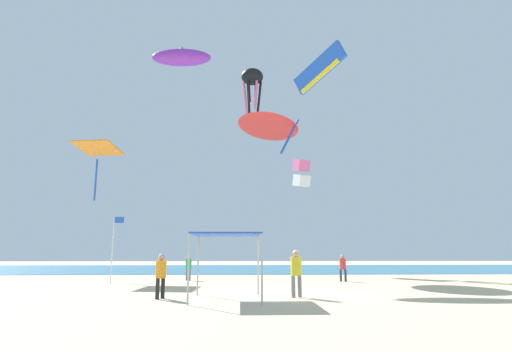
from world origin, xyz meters
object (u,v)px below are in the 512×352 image
at_px(person_central, 343,266).
at_px(person_rightmost, 296,269).
at_px(kite_parafoil_blue, 319,69).
at_px(banner_flag, 114,243).
at_px(kite_box_pink, 301,173).
at_px(person_far_shore, 161,272).
at_px(kite_diamond_orange, 98,151).
at_px(kite_octopus_black, 252,79).
at_px(canopy_tent, 227,237).
at_px(kite_delta_red, 269,122).
at_px(person_leftmost, 188,265).
at_px(kite_inflatable_purple, 181,57).

distance_m(person_central, person_rightmost, 9.26).
xyz_separation_m(person_rightmost, kite_parafoil_blue, (2.25, 5.07, 11.28)).
height_order(banner_flag, kite_box_pink, kite_box_pink).
distance_m(person_far_shore, banner_flag, 8.88).
xyz_separation_m(banner_flag, kite_diamond_orange, (-3.15, 5.04, 6.81)).
bearing_deg(kite_octopus_black, canopy_tent, 24.48).
bearing_deg(kite_octopus_black, person_rightmost, 31.32).
xyz_separation_m(kite_octopus_black, kite_delta_red, (1.07, -9.88, -7.99)).
distance_m(kite_octopus_black, kite_box_pink, 13.44).
distance_m(person_rightmost, kite_box_pink, 19.11).
distance_m(person_rightmost, kite_diamond_orange, 19.59).
xyz_separation_m(person_rightmost, kite_delta_red, (-0.15, 13.46, 10.73)).
height_order(kite_octopus_black, kite_diamond_orange, kite_octopus_black).
bearing_deg(kite_octopus_black, person_leftmost, 10.45).
bearing_deg(person_far_shore, kite_diamond_orange, 60.99).
height_order(person_far_shore, kite_parafoil_blue, kite_parafoil_blue).
xyz_separation_m(person_central, kite_octopus_black, (-5.24, 14.99, 18.88)).
relative_size(person_rightmost, kite_inflatable_purple, 0.37).
relative_size(kite_box_pink, kite_parafoil_blue, 0.86).
bearing_deg(canopy_tent, kite_box_pink, 72.23).
height_order(person_central, banner_flag, banner_flag).
xyz_separation_m(kite_inflatable_purple, kite_delta_red, (7.34, -1.84, -6.32)).
relative_size(person_rightmost, kite_box_pink, 0.74).
distance_m(canopy_tent, kite_octopus_black, 29.69).
xyz_separation_m(person_rightmost, kite_box_pink, (2.94, 17.37, 7.42)).
relative_size(person_far_shore, kite_octopus_black, 0.32).
xyz_separation_m(kite_inflatable_purple, kite_parafoil_blue, (9.75, -10.22, -5.77)).
bearing_deg(kite_delta_red, person_central, 173.22).
bearing_deg(kite_diamond_orange, person_rightmost, 145.22).
height_order(person_far_shore, kite_octopus_black, kite_octopus_black).
height_order(person_rightmost, person_far_shore, person_rightmost).
relative_size(banner_flag, kite_diamond_orange, 0.93).
height_order(person_leftmost, kite_box_pink, kite_box_pink).
xyz_separation_m(canopy_tent, banner_flag, (-6.93, 7.98, -0.10)).
bearing_deg(person_central, kite_octopus_black, 119.79).
distance_m(person_leftmost, banner_flag, 4.90).
height_order(banner_flag, kite_parafoil_blue, kite_parafoil_blue).
distance_m(person_central, banner_flag, 13.89).
distance_m(person_leftmost, person_rightmost, 11.15).
relative_size(person_central, kite_octopus_black, 0.29).
xyz_separation_m(canopy_tent, kite_parafoil_blue, (5.09, 5.72, 9.99)).
bearing_deg(kite_octopus_black, person_central, 47.59).
bearing_deg(kite_box_pink, person_rightmost, 55.70).
height_order(canopy_tent, kite_octopus_black, kite_octopus_black).
distance_m(canopy_tent, person_far_shore, 2.99).
relative_size(person_leftmost, person_central, 0.98).
relative_size(person_rightmost, person_far_shore, 1.09).
bearing_deg(kite_inflatable_purple, banner_flag, -104.47).
bearing_deg(kite_octopus_black, kite_box_pink, 63.25).
bearing_deg(person_far_shore, kite_inflatable_purple, 38.01).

